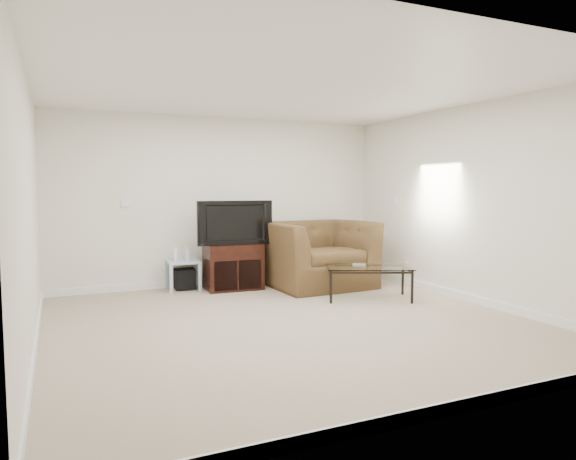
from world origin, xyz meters
name	(u,v)px	position (x,y,z in m)	size (l,w,h in m)	color
floor	(291,323)	(0.00, 0.00, 0.00)	(5.00, 5.00, 0.00)	tan
ceiling	(292,88)	(0.00, 0.00, 2.50)	(5.00, 5.00, 0.00)	white
wall_back	(222,202)	(0.00, 2.50, 1.25)	(5.00, 0.02, 2.50)	silver
wall_left	(29,212)	(-2.50, 0.00, 1.25)	(0.02, 5.00, 2.50)	silver
wall_right	(471,204)	(2.50, 0.00, 1.25)	(0.02, 5.00, 2.50)	silver
plate_back	(126,203)	(-1.40, 2.49, 1.25)	(0.12, 0.02, 0.12)	white
plate_right_switch	(395,201)	(2.49, 1.60, 1.25)	(0.02, 0.09, 0.13)	white
plate_right_outlet	(405,265)	(2.49, 1.30, 0.30)	(0.02, 0.08, 0.12)	white
tv_stand	(233,266)	(0.01, 2.05, 0.33)	(0.79, 0.55, 0.65)	black
dvd_player	(234,252)	(0.01, 2.01, 0.55)	(0.40, 0.28, 0.06)	black
television	(233,222)	(0.01, 2.02, 0.97)	(1.00, 0.20, 0.62)	black
side_table	(183,275)	(-0.66, 2.28, 0.21)	(0.44, 0.44, 0.43)	#A7C0CB
subwoofer	(185,279)	(-0.64, 2.30, 0.15)	(0.29, 0.29, 0.29)	black
game_console	(175,254)	(-0.77, 2.27, 0.52)	(0.04, 0.14, 0.20)	white
game_case	(187,254)	(-0.61, 2.26, 0.51)	(0.04, 0.12, 0.17)	silver
recliner	(318,243)	(1.22, 1.73, 0.64)	(1.47, 0.96, 1.29)	#4E3723
coffee_table	(368,283)	(1.42, 0.67, 0.22)	(1.10, 0.62, 0.43)	black
remote	(359,265)	(1.35, 0.80, 0.44)	(0.17, 0.05, 0.02)	#B2B2B7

